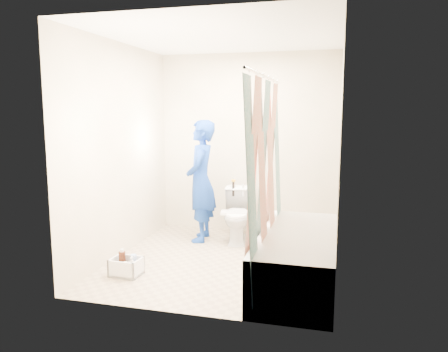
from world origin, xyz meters
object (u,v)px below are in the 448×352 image
(cleaning_caddy, at_px, (127,267))
(toilet, at_px, (238,215))
(bathtub, at_px, (298,257))
(plumber, at_px, (201,181))

(cleaning_caddy, bearing_deg, toilet, 63.99)
(bathtub, distance_m, cleaning_caddy, 1.70)
(toilet, height_order, cleaning_caddy, toilet)
(bathtub, xyz_separation_m, toilet, (-0.86, 1.21, 0.07))
(toilet, xyz_separation_m, cleaning_caddy, (-0.82, -1.44, -0.25))
(plumber, xyz_separation_m, cleaning_caddy, (-0.35, -1.36, -0.68))
(toilet, xyz_separation_m, plumber, (-0.47, -0.07, 0.43))
(toilet, bearing_deg, cleaning_caddy, -129.38)
(bathtub, distance_m, plumber, 1.82)
(toilet, bearing_deg, plumber, 178.90)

